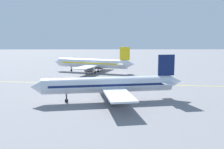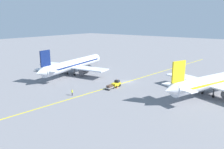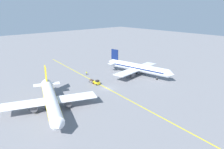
# 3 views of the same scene
# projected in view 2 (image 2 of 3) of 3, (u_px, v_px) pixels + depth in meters

# --- Properties ---
(ground_plane) EXTENTS (400.00, 400.00, 0.00)m
(ground_plane) POSITION_uv_depth(u_px,v_px,m) (127.00, 82.00, 71.27)
(ground_plane) COLOR slate
(apron_yellow_centreline) EXTENTS (15.71, 119.07, 0.01)m
(apron_yellow_centreline) POSITION_uv_depth(u_px,v_px,m) (127.00, 82.00, 71.27)
(apron_yellow_centreline) COLOR yellow
(apron_yellow_centreline) RESTS_ON ground
(airplane_at_gate) EXTENTS (28.46, 35.49, 10.60)m
(airplane_at_gate) POSITION_uv_depth(u_px,v_px,m) (73.00, 65.00, 80.33)
(airplane_at_gate) COLOR silver
(airplane_at_gate) RESTS_ON ground
(airplane_adjacent_stand) EXTENTS (28.01, 34.22, 10.60)m
(airplane_adjacent_stand) POSITION_uv_depth(u_px,v_px,m) (213.00, 82.00, 58.16)
(airplane_adjacent_stand) COLOR white
(airplane_adjacent_stand) RESTS_ON ground
(baggage_tug_white) EXTENTS (1.79, 3.02, 2.11)m
(baggage_tug_white) POSITION_uv_depth(u_px,v_px,m) (116.00, 84.00, 66.08)
(baggage_tug_white) COLOR gold
(baggage_tug_white) RESTS_ON ground
(baggage_cart_trailing) EXTENTS (1.44, 2.62, 1.24)m
(baggage_cart_trailing) POSITION_uv_depth(u_px,v_px,m) (110.00, 87.00, 63.54)
(baggage_cart_trailing) COLOR gray
(baggage_cart_trailing) RESTS_ON ground
(ground_crew_worker) EXTENTS (0.34, 0.54, 1.68)m
(ground_crew_worker) POSITION_uv_depth(u_px,v_px,m) (72.00, 92.00, 58.24)
(ground_crew_worker) COLOR #23232D
(ground_crew_worker) RESTS_ON ground
(traffic_cone_near_nose) EXTENTS (0.32, 0.32, 0.55)m
(traffic_cone_near_nose) POSITION_uv_depth(u_px,v_px,m) (175.00, 89.00, 63.50)
(traffic_cone_near_nose) COLOR orange
(traffic_cone_near_nose) RESTS_ON ground
(traffic_cone_mid_apron) EXTENTS (0.32, 0.32, 0.55)m
(traffic_cone_mid_apron) POSITION_uv_depth(u_px,v_px,m) (117.00, 87.00, 64.82)
(traffic_cone_mid_apron) COLOR orange
(traffic_cone_mid_apron) RESTS_ON ground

